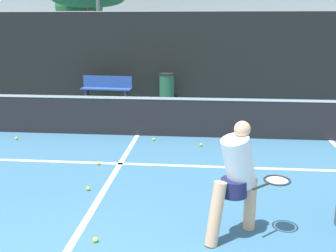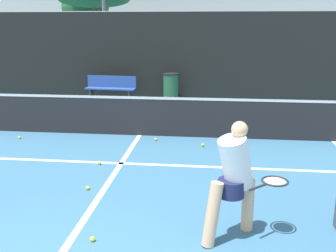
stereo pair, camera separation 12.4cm
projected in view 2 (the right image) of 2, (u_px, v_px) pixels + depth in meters
The scene contains 17 objects.
court_service_line at pixel (121, 163), 7.58m from camera, with size 8.25×0.10×0.01m, color white.
court_center_mark at pixel (108, 183), 6.65m from camera, with size 0.10×5.88×0.01m, color white.
net at pixel (139, 115), 9.34m from camera, with size 11.09×0.09×1.07m.
fence_back at pixel (164, 56), 13.67m from camera, with size 24.00×0.06×3.01m.
player_practicing at pixel (234, 177), 4.81m from camera, with size 1.17×0.76×1.51m.
tennis_ball_scattered_0 at pixel (156, 139), 9.03m from camera, with size 0.07×0.07×0.07m, color #D1E033.
tennis_ball_scattered_2 at pixel (100, 163), 7.52m from camera, with size 0.07×0.07×0.07m, color #D1E033.
tennis_ball_scattered_3 at pixel (92, 239), 4.88m from camera, with size 0.07×0.07×0.07m, color #D1E033.
tennis_ball_scattered_6 at pixel (20, 137), 9.18m from camera, with size 0.07×0.07×0.07m, color #D1E033.
tennis_ball_scattered_7 at pixel (88, 188), 6.38m from camera, with size 0.07×0.07×0.07m, color #D1E033.
tennis_ball_scattered_8 at pixel (203, 145), 8.61m from camera, with size 0.07×0.07×0.07m, color #D1E033.
courtside_bench at pixel (111, 87), 13.49m from camera, with size 1.76×0.50×0.86m.
trash_bin at pixel (171, 87), 13.46m from camera, with size 0.53×0.53×0.96m.
parked_car at pixel (169, 68), 18.16m from camera, with size 1.84×3.92×1.42m.
tree_mid at pixel (94, 0), 20.86m from camera, with size 3.83×3.83×4.28m.
tree_east at pixel (85, 7), 23.37m from camera, with size 2.79×2.79×4.91m.
building_far at pixel (192, 17), 29.76m from camera, with size 36.00×2.40×6.02m, color beige.
Camera 2 is at (1.71, -2.68, 2.64)m, focal length 42.00 mm.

